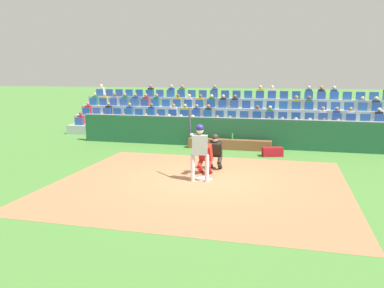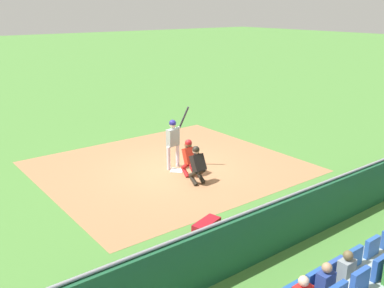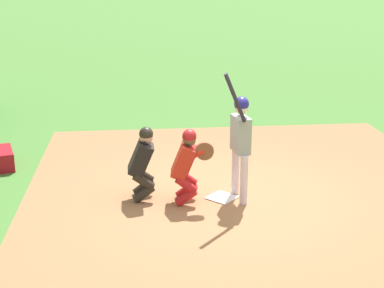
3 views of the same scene
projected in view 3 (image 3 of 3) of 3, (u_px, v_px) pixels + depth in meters
name	position (u px, v px, depth m)	size (l,w,h in m)	color
ground_plane	(222.00, 198.00, 9.56)	(160.00, 160.00, 0.00)	#497F36
infield_dirt_patch	(251.00, 197.00, 9.60)	(8.76, 7.83, 0.01)	#A1704A
home_plate_marker	(222.00, 197.00, 9.55)	(0.44, 0.44, 0.02)	white
batter_at_plate	(240.00, 137.00, 9.18)	(0.77, 0.52, 2.27)	silver
catcher_crouching	(187.00, 162.00, 9.19)	(0.50, 0.72, 1.30)	#B21B1E
home_plate_umpire	(143.00, 160.00, 9.34)	(0.46, 0.46, 1.29)	black
equipment_duffel_bag	(3.00, 158.00, 10.99)	(0.82, 0.36, 0.37)	maroon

